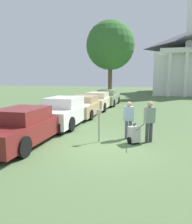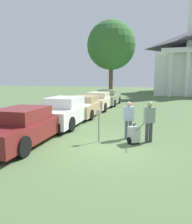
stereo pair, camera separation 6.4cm
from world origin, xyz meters
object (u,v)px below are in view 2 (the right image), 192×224
(equipment_cart, at_px, (134,134))
(person_supervisor, at_px, (149,119))
(parked_car_maroon, at_px, (25,126))
(parked_car_white, at_px, (66,112))
(parked_car_tan, at_px, (85,106))
(parked_car_sage, at_px, (108,98))
(parking_meter, at_px, (99,120))
(church, at_px, (190,61))
(parked_car_cream, at_px, (99,101))
(person_worker, at_px, (129,118))

(equipment_cart, bearing_deg, person_supervisor, -2.02)
(parked_car_maroon, relative_size, equipment_cart, 5.09)
(parked_car_white, xyz_separation_m, parked_car_tan, (-0.00, 3.16, -0.08))
(parked_car_white, xyz_separation_m, parked_car_sage, (-0.00, 9.88, -0.03))
(person_supervisor, bearing_deg, parked_car_maroon, -9.82)
(parking_meter, distance_m, equipment_cart, 1.54)
(parked_car_sage, relative_size, person_supervisor, 2.94)
(parked_car_maroon, xyz_separation_m, church, (9.43, 35.12, 4.95))
(parked_car_white, xyz_separation_m, equipment_cart, (4.25, -2.65, -0.35))
(parked_car_cream, height_order, person_supervisor, person_supervisor)
(parked_car_cream, height_order, church, church)
(parked_car_tan, height_order, person_worker, person_worker)
(parked_car_maroon, height_order, parked_car_sage, parked_car_sage)
(parked_car_sage, bearing_deg, parked_car_maroon, -92.94)
(parking_meter, xyz_separation_m, person_supervisor, (1.99, 0.59, 0.01))
(person_supervisor, bearing_deg, parked_car_sage, -96.73)
(parked_car_maroon, relative_size, parking_meter, 3.73)
(parked_car_cream, bearing_deg, equipment_cart, -68.20)
(parked_car_white, xyz_separation_m, parking_meter, (2.83, -2.85, 0.21))
(parked_car_tan, bearing_deg, church, 68.50)
(church, bearing_deg, parked_car_white, -106.79)
(parking_meter, xyz_separation_m, equipment_cart, (1.42, 0.19, -0.56))
(parked_car_tan, height_order, parked_car_cream, parked_car_cream)
(parked_car_white, relative_size, equipment_cart, 5.34)
(parked_car_cream, bearing_deg, parking_meter, -76.23)
(parked_car_white, xyz_separation_m, church, (9.43, 31.24, 4.90))
(person_worker, distance_m, person_supervisor, 0.95)
(parked_car_maroon, xyz_separation_m, parked_car_cream, (-0.00, 10.45, 0.01))
(parked_car_cream, xyz_separation_m, person_worker, (3.92, -8.53, 0.23))
(person_worker, height_order, church, church)
(parked_car_cream, height_order, parking_meter, parked_car_cream)
(parking_meter, distance_m, church, 35.04)
(parked_car_white, height_order, person_supervisor, person_supervisor)
(parked_car_white, bearing_deg, equipment_cart, -34.92)
(parked_car_cream, relative_size, equipment_cart, 5.01)
(parked_car_sage, height_order, equipment_cart, parked_car_sage)
(parked_car_white, bearing_deg, church, 70.26)
(parked_car_sage, bearing_deg, equipment_cart, -74.20)
(person_worker, bearing_deg, parked_car_sage, -90.47)
(parked_car_sage, height_order, church, church)
(parked_car_sage, relative_size, church, 0.23)
(person_worker, relative_size, person_supervisor, 0.97)
(parked_car_white, bearing_deg, person_worker, -29.56)
(church, bearing_deg, parked_car_maroon, -105.03)
(parking_meter, distance_m, person_worker, 1.40)
(parked_car_tan, distance_m, parked_car_sage, 6.71)
(parked_car_tan, distance_m, equipment_cart, 7.21)
(person_worker, height_order, equipment_cart, person_worker)
(parked_car_white, relative_size, parking_meter, 3.91)
(parked_car_white, bearing_deg, parked_car_cream, 87.06)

